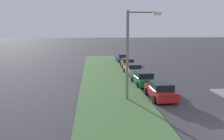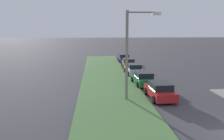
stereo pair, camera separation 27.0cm
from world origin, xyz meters
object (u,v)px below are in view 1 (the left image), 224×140
parked_car_silver (133,69)px  parked_car_green (143,79)px  parked_car_red (161,91)px  parked_car_blue (123,58)px  parked_car_orange (128,63)px  streetlight (132,49)px

parked_car_silver → parked_car_green: bearing=177.7°
parked_car_red → parked_car_green: size_ratio=0.99×
parked_car_red → parked_car_blue: same height
parked_car_blue → parked_car_orange: bearing=179.5°
parked_car_red → parked_car_blue: (23.39, 0.28, 0.00)m
parked_car_green → streetlight: (-5.35, 2.19, 3.67)m
parked_car_green → parked_car_blue: same height
parked_car_green → parked_car_silver: 5.97m
parked_car_silver → parked_car_orange: bearing=-4.5°
parked_car_orange → parked_car_blue: (6.46, -0.07, 0.00)m
parked_car_red → parked_car_green: bearing=2.5°
parked_car_blue → streetlight: size_ratio=0.57×
parked_car_red → parked_car_green: same height
streetlight → parked_car_red: bearing=-87.0°
parked_car_silver → parked_car_orange: size_ratio=1.00×
parked_car_orange → parked_car_red: bearing=-176.5°
parked_car_red → parked_car_orange: 16.94m
parked_car_silver → parked_car_blue: (12.22, -0.21, 0.00)m
parked_car_green → parked_car_orange: (11.73, -0.07, 0.00)m
parked_car_green → parked_car_blue: 18.19m
parked_car_silver → streetlight: (-11.31, 2.12, 3.67)m
parked_car_red → parked_car_orange: size_ratio=1.00×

